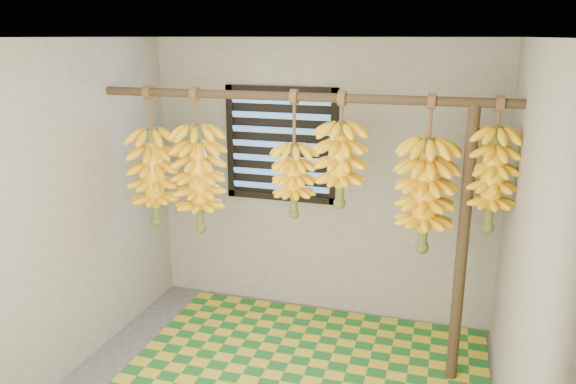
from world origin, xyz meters
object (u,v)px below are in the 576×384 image
(banana_bunch_b, at_px, (199,179))
(banana_bunch_e, at_px, (425,196))
(woven_mat, at_px, (303,376))
(banana_bunch_f, at_px, (492,179))
(banana_bunch_a, at_px, (154,177))
(banana_bunch_d, at_px, (340,165))
(support_post, at_px, (462,250))
(banana_bunch_c, at_px, (294,180))

(banana_bunch_b, xyz_separation_m, banana_bunch_e, (1.69, 0.00, 0.01))
(woven_mat, distance_m, banana_bunch_f, 1.94)
(banana_bunch_a, height_order, banana_bunch_d, same)
(support_post, distance_m, banana_bunch_c, 1.26)
(banana_bunch_b, distance_m, banana_bunch_e, 1.69)
(banana_bunch_c, bearing_deg, banana_bunch_a, 180.00)
(banana_bunch_a, distance_m, banana_bunch_b, 0.39)
(woven_mat, distance_m, banana_bunch_e, 1.59)
(woven_mat, bearing_deg, banana_bunch_e, 21.66)
(woven_mat, xyz_separation_m, banana_bunch_c, (-0.17, 0.30, 1.39))
(banana_bunch_d, distance_m, banana_bunch_e, 0.62)
(banana_bunch_c, distance_m, banana_bunch_e, 0.93)
(support_post, distance_m, banana_bunch_e, 0.45)
(banana_bunch_b, bearing_deg, support_post, 0.00)
(banana_bunch_f, bearing_deg, banana_bunch_a, -180.00)
(woven_mat, height_order, banana_bunch_f, banana_bunch_f)
(banana_bunch_b, height_order, banana_bunch_f, same)
(banana_bunch_c, height_order, banana_bunch_f, same)
(support_post, xyz_separation_m, banana_bunch_e, (-0.27, 0.00, 0.36))
(woven_mat, relative_size, banana_bunch_a, 2.39)
(banana_bunch_d, bearing_deg, banana_bunch_b, 180.00)
(banana_bunch_c, relative_size, banana_bunch_d, 1.14)
(support_post, relative_size, banana_bunch_e, 1.85)
(banana_bunch_e, bearing_deg, banana_bunch_c, -180.00)
(banana_bunch_a, bearing_deg, banana_bunch_f, 0.00)
(banana_bunch_f, bearing_deg, banana_bunch_b, -180.00)
(woven_mat, height_order, banana_bunch_d, banana_bunch_d)
(support_post, bearing_deg, banana_bunch_c, 180.00)
(banana_bunch_f, bearing_deg, banana_bunch_e, 180.00)
(banana_bunch_a, distance_m, banana_bunch_f, 2.51)
(support_post, height_order, banana_bunch_c, banana_bunch_c)
(banana_bunch_d, bearing_deg, support_post, 0.00)
(support_post, xyz_separation_m, banana_bunch_a, (-2.35, 0.00, 0.33))
(woven_mat, xyz_separation_m, banana_bunch_a, (-1.32, 0.30, 1.33))
(woven_mat, bearing_deg, banana_bunch_c, 118.76)
(support_post, distance_m, banana_bunch_a, 2.38)
(banana_bunch_a, distance_m, banana_bunch_d, 1.51)
(banana_bunch_b, xyz_separation_m, banana_bunch_c, (0.76, 0.00, 0.05))
(banana_bunch_a, xyz_separation_m, banana_bunch_f, (2.50, 0.00, 0.17))
(banana_bunch_b, relative_size, banana_bunch_f, 1.24)
(banana_bunch_b, relative_size, banana_bunch_c, 1.20)
(banana_bunch_b, bearing_deg, banana_bunch_d, 0.00)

